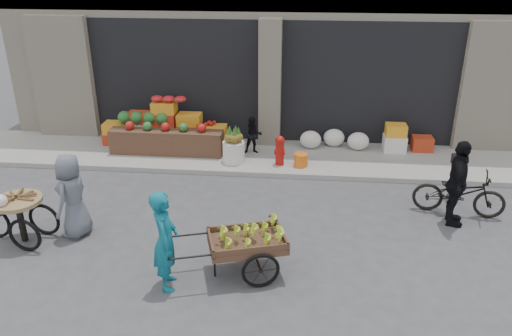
# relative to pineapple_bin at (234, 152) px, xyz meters

# --- Properties ---
(ground) EXTENTS (80.00, 80.00, 0.00)m
(ground) POSITION_rel_pineapple_bin_xyz_m (0.75, -3.60, -0.37)
(ground) COLOR #424244
(ground) RESTS_ON ground
(sidewalk) EXTENTS (18.00, 2.20, 0.12)m
(sidewalk) POSITION_rel_pineapple_bin_xyz_m (0.75, 0.50, -0.31)
(sidewalk) COLOR gray
(sidewalk) RESTS_ON ground
(building) EXTENTS (14.00, 6.45, 7.00)m
(building) POSITION_rel_pineapple_bin_xyz_m (0.75, 4.43, 3.00)
(building) COLOR beige
(building) RESTS_ON ground
(fruit_display) EXTENTS (3.10, 1.12, 1.24)m
(fruit_display) POSITION_rel_pineapple_bin_xyz_m (-1.73, 0.78, 0.30)
(fruit_display) COLOR #B33318
(fruit_display) RESTS_ON sidewalk
(pineapple_bin) EXTENTS (0.52, 0.52, 0.50)m
(pineapple_bin) POSITION_rel_pineapple_bin_xyz_m (0.00, 0.00, 0.00)
(pineapple_bin) COLOR silver
(pineapple_bin) RESTS_ON sidewalk
(fire_hydrant) EXTENTS (0.22, 0.22, 0.71)m
(fire_hydrant) POSITION_rel_pineapple_bin_xyz_m (1.10, -0.05, 0.13)
(fire_hydrant) COLOR #A5140F
(fire_hydrant) RESTS_ON sidewalk
(orange_bucket) EXTENTS (0.32, 0.32, 0.30)m
(orange_bucket) POSITION_rel_pineapple_bin_xyz_m (1.60, -0.10, -0.10)
(orange_bucket) COLOR orange
(orange_bucket) RESTS_ON sidewalk
(right_bay_goods) EXTENTS (3.35, 0.60, 0.70)m
(right_bay_goods) POSITION_rel_pineapple_bin_xyz_m (3.36, 1.10, 0.04)
(right_bay_goods) COLOR silver
(right_bay_goods) RESTS_ON sidewalk
(seated_person) EXTENTS (0.51, 0.43, 0.93)m
(seated_person) POSITION_rel_pineapple_bin_xyz_m (0.40, 0.60, 0.21)
(seated_person) COLOR black
(seated_person) RESTS_ON sidewalk
(banana_cart) EXTENTS (2.17, 1.35, 0.85)m
(banana_cart) POSITION_rel_pineapple_bin_xyz_m (0.78, -4.27, 0.25)
(banana_cart) COLOR brown
(banana_cart) RESTS_ON ground
(vendor_woman) EXTENTS (0.50, 0.66, 1.62)m
(vendor_woman) POSITION_rel_pineapple_bin_xyz_m (-0.36, -4.71, 0.44)
(vendor_woman) COLOR #0F657A
(vendor_woman) RESTS_ON ground
(tricycle_cart) EXTENTS (1.45, 0.93, 0.95)m
(tricycle_cart) POSITION_rel_pineapple_bin_xyz_m (-3.26, -3.70, 0.20)
(tricycle_cart) COLOR #9E7F51
(tricycle_cart) RESTS_ON ground
(vendor_grey) EXTENTS (0.60, 0.82, 1.56)m
(vendor_grey) POSITION_rel_pineapple_bin_xyz_m (-2.41, -3.38, 0.41)
(vendor_grey) COLOR slate
(vendor_grey) RESTS_ON ground
(bicycle) EXTENTS (1.80, 0.90, 0.90)m
(bicycle) POSITION_rel_pineapple_bin_xyz_m (4.69, -1.90, 0.08)
(bicycle) COLOR black
(bicycle) RESTS_ON ground
(cyclist) EXTENTS (0.58, 1.03, 1.66)m
(cyclist) POSITION_rel_pineapple_bin_xyz_m (4.49, -2.30, 0.46)
(cyclist) COLOR black
(cyclist) RESTS_ON ground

